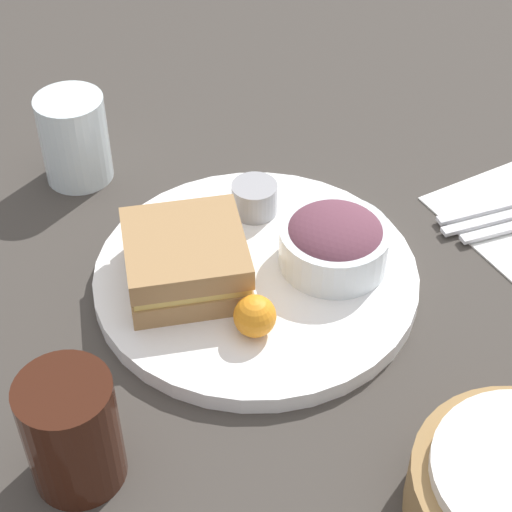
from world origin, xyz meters
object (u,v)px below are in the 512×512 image
(fork, at_px, (505,204))
(water_glass, at_px, (74,139))
(plate, at_px, (256,277))
(sandwich, at_px, (186,260))
(salad_bowl, at_px, (334,242))
(drink_glass, at_px, (72,432))
(dressing_cup, at_px, (254,198))

(fork, height_order, water_glass, water_glass)
(plate, height_order, fork, plate)
(water_glass, bearing_deg, sandwich, 95.85)
(salad_bowl, bearing_deg, fork, 178.77)
(salad_bowl, relative_size, drink_glass, 1.02)
(fork, bearing_deg, sandwich, -178.83)
(plate, relative_size, drink_glass, 3.01)
(sandwich, relative_size, drink_glass, 1.35)
(fork, bearing_deg, drink_glass, -161.11)
(sandwich, distance_m, dressing_cup, 0.13)
(drink_glass, relative_size, water_glass, 1.04)
(sandwich, relative_size, dressing_cup, 2.97)
(dressing_cup, relative_size, drink_glass, 0.45)
(sandwich, xyz_separation_m, water_glass, (0.02, -0.24, 0.01))
(salad_bowl, height_order, dressing_cup, salad_bowl)
(sandwich, bearing_deg, fork, 171.85)
(plate, height_order, dressing_cup, dressing_cup)
(sandwich, height_order, drink_glass, drink_glass)
(drink_glass, distance_m, water_glass, 0.41)
(plate, bearing_deg, sandwich, -17.84)
(salad_bowl, xyz_separation_m, drink_glass, (0.31, 0.10, 0.01))
(water_glass, bearing_deg, plate, 109.26)
(sandwich, distance_m, water_glass, 0.24)
(drink_glass, bearing_deg, water_glass, -110.61)
(plate, bearing_deg, salad_bowl, 160.41)
(sandwich, height_order, dressing_cup, sandwich)
(fork, distance_m, water_glass, 0.49)
(sandwich, relative_size, salad_bowl, 1.32)
(sandwich, distance_m, drink_glass, 0.22)
(water_glass, bearing_deg, drink_glass, 69.39)
(sandwich, xyz_separation_m, dressing_cup, (-0.11, -0.06, -0.01))
(dressing_cup, relative_size, fork, 0.29)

